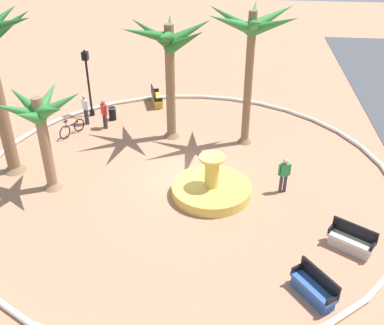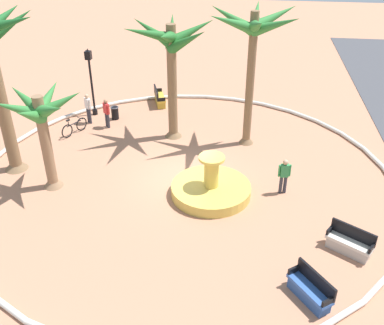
% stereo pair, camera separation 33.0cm
% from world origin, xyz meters
% --- Properties ---
extents(ground_plane, '(80.00, 80.00, 0.00)m').
position_xyz_m(ground_plane, '(0.00, 0.00, 0.00)').
color(ground_plane, tan).
extents(plaza_curb, '(18.41, 18.41, 0.20)m').
position_xyz_m(plaza_curb, '(0.00, 0.00, 0.10)').
color(plaza_curb, silver).
rests_on(plaza_curb, ground).
extents(fountain, '(3.32, 3.32, 1.83)m').
position_xyz_m(fountain, '(1.19, 1.29, 0.28)').
color(fountain, gold).
rests_on(fountain, ground).
extents(palm_tree_near_fountain, '(4.65, 4.26, 6.75)m').
position_xyz_m(palm_tree_near_fountain, '(-3.58, 2.66, 5.32)').
color(palm_tree_near_fountain, brown).
rests_on(palm_tree_near_fountain, ground).
extents(palm_tree_by_curb, '(4.51, 4.25, 6.02)m').
position_xyz_m(palm_tree_by_curb, '(-3.81, -1.16, 4.48)').
color(palm_tree_by_curb, brown).
rests_on(palm_tree_by_curb, ground).
extents(palm_tree_mid_plaza, '(3.49, 3.40, 4.40)m').
position_xyz_m(palm_tree_mid_plaza, '(1.40, -5.49, 3.20)').
color(palm_tree_mid_plaza, '#8E6B4C').
rests_on(palm_tree_mid_plaza, ground).
extents(bench_east, '(1.29, 1.62, 1.00)m').
position_xyz_m(bench_east, '(4.08, 6.37, 0.35)').
color(bench_east, beige).
rests_on(bench_east, ground).
extents(bench_west, '(1.68, 0.98, 1.00)m').
position_xyz_m(bench_west, '(-7.81, -2.60, 0.35)').
color(bench_west, gold).
rests_on(bench_west, ground).
extents(bench_north, '(1.58, 1.35, 1.00)m').
position_xyz_m(bench_north, '(6.43, 4.80, 0.35)').
color(bench_north, '#335BA8').
rests_on(bench_north, ground).
extents(lamppost, '(0.32, 0.32, 3.82)m').
position_xyz_m(lamppost, '(-5.94, -6.00, 2.24)').
color(lamppost, black).
rests_on(lamppost, ground).
extents(trash_bin, '(0.46, 0.46, 0.73)m').
position_xyz_m(trash_bin, '(-5.49, -4.68, 0.39)').
color(trash_bin, black).
rests_on(trash_bin, ground).
extents(bicycle_red_frame, '(1.56, 0.84, 0.94)m').
position_xyz_m(bicycle_red_frame, '(-3.46, -6.29, 0.38)').
color(bicycle_red_frame, black).
rests_on(bicycle_red_frame, ground).
extents(person_cyclist_helmet, '(0.39, 0.41, 1.61)m').
position_xyz_m(person_cyclist_helmet, '(-4.44, -4.80, 0.90)').
color(person_cyclist_helmet, '#33333D').
rests_on(person_cyclist_helmet, ground).
extents(person_cyclist_photo, '(0.37, 0.43, 1.67)m').
position_xyz_m(person_cyclist_photo, '(-4.83, -5.94, 0.94)').
color(person_cyclist_photo, '#33333D').
rests_on(person_cyclist_photo, ground).
extents(person_pedestrian_stroll, '(0.26, 0.52, 1.60)m').
position_xyz_m(person_pedestrian_stroll, '(0.67, 4.25, 0.89)').
color(person_pedestrian_stroll, '#33333D').
rests_on(person_pedestrian_stroll, ground).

